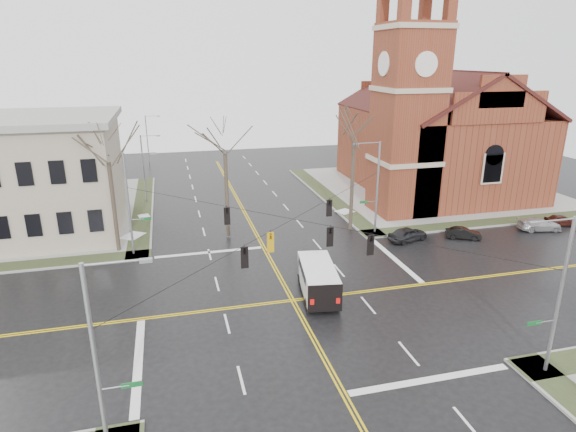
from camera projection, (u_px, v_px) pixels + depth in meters
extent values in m
plane|color=black|center=(293.00, 300.00, 34.66)|extent=(120.00, 120.00, 0.00)
cube|color=gray|center=(427.00, 189.00, 63.47)|extent=(30.00, 30.00, 0.15)
cube|color=#2A351D|center=(328.00, 195.00, 60.22)|extent=(2.00, 30.00, 0.02)
cube|color=#2A351D|center=(494.00, 221.00, 50.75)|extent=(30.00, 2.00, 0.02)
cube|color=gray|center=(9.00, 219.00, 51.78)|extent=(30.00, 30.00, 0.15)
cube|color=#2A351D|center=(142.00, 209.00, 54.98)|extent=(2.00, 30.00, 0.02)
cube|color=gold|center=(291.00, 300.00, 34.63)|extent=(0.12, 100.00, 0.01)
cube|color=gold|center=(294.00, 300.00, 34.68)|extent=(0.12, 100.00, 0.01)
cube|color=gold|center=(293.00, 301.00, 34.55)|extent=(100.00, 0.12, 0.01)
cube|color=gold|center=(292.00, 299.00, 34.77)|extent=(100.00, 0.12, 0.01)
cube|color=silver|center=(430.00, 379.00, 26.17)|extent=(9.50, 0.50, 0.01)
cube|color=silver|center=(209.00, 252.00, 43.14)|extent=(9.50, 0.50, 0.01)
cube|color=silver|center=(138.00, 363.00, 27.60)|extent=(0.50, 9.50, 0.01)
cube|color=silver|center=(395.00, 259.00, 41.71)|extent=(0.50, 9.50, 0.01)
cube|color=maroon|center=(407.00, 123.00, 51.11)|extent=(6.00, 6.00, 20.00)
cube|color=#B9A58E|center=(414.00, 27.00, 48.11)|extent=(6.30, 6.30, 0.50)
cylinder|color=silver|center=(426.00, 64.00, 46.41)|extent=(2.40, 0.15, 2.40)
cylinder|color=silver|center=(384.00, 64.00, 48.50)|extent=(0.15, 2.40, 2.40)
cube|color=maroon|center=(434.00, 150.00, 63.07)|extent=(18.00, 24.00, 10.00)
cube|color=maroon|center=(388.00, 187.00, 56.28)|extent=(2.00, 5.00, 4.40)
cube|color=tan|center=(19.00, 179.00, 46.18)|extent=(18.00, 14.00, 11.00)
cylinder|color=gray|center=(377.00, 188.00, 46.45)|extent=(0.20, 0.20, 9.00)
cylinder|color=gray|center=(371.00, 202.00, 46.74)|extent=(1.20, 0.06, 0.06)
cube|color=#0E5622|center=(364.00, 202.00, 46.58)|extent=(0.90, 0.04, 0.25)
cylinder|color=gray|center=(368.00, 143.00, 44.79)|extent=(2.40, 0.08, 0.08)
cube|color=gray|center=(356.00, 144.00, 44.52)|extent=(0.50, 0.22, 0.15)
cylinder|color=gray|center=(129.00, 205.00, 41.08)|extent=(0.20, 0.20, 9.00)
cylinder|color=gray|center=(137.00, 219.00, 41.65)|extent=(1.20, 0.06, 0.06)
cube|color=#0E5622|center=(146.00, 219.00, 41.81)|extent=(0.90, 0.04, 0.25)
cylinder|color=gray|center=(138.00, 153.00, 39.97)|extent=(2.40, 0.08, 0.08)
cube|color=gray|center=(153.00, 153.00, 40.27)|extent=(0.50, 0.22, 0.15)
cylinder|color=gray|center=(559.00, 298.00, 25.30)|extent=(0.20, 0.20, 9.00)
cylinder|color=gray|center=(546.00, 322.00, 25.59)|extent=(1.20, 0.06, 0.06)
cube|color=#0E5622|center=(534.00, 323.00, 25.42)|extent=(0.90, 0.04, 0.25)
cylinder|color=gray|center=(555.00, 220.00, 23.63)|extent=(2.40, 0.08, 0.08)
cube|color=gray|center=(534.00, 223.00, 23.37)|extent=(0.50, 0.22, 0.15)
cylinder|color=gray|center=(96.00, 363.00, 19.93)|extent=(0.20, 0.20, 9.00)
cylinder|color=gray|center=(115.00, 387.00, 20.49)|extent=(1.20, 0.06, 0.06)
cube|color=#0E5622|center=(132.00, 385.00, 20.66)|extent=(0.90, 0.04, 0.25)
cylinder|color=gray|center=(114.00, 262.00, 18.82)|extent=(2.40, 0.08, 0.08)
cube|color=gray|center=(146.00, 260.00, 19.12)|extent=(0.50, 0.22, 0.15)
cylinder|color=black|center=(293.00, 219.00, 32.70)|extent=(23.02, 23.02, 0.03)
cylinder|color=black|center=(293.00, 219.00, 32.70)|extent=(23.02, 23.02, 0.03)
imported|color=black|center=(245.00, 258.00, 28.32)|extent=(0.21, 0.26, 1.30)
imported|color=black|center=(329.00, 208.00, 37.55)|extent=(0.21, 0.26, 1.30)
imported|color=#CB940B|center=(271.00, 242.00, 30.63)|extent=(0.21, 0.26, 1.30)
imported|color=black|center=(227.00, 216.00, 35.68)|extent=(0.21, 0.26, 1.30)
imported|color=black|center=(371.00, 245.00, 30.19)|extent=(0.21, 0.26, 1.30)
imported|color=black|center=(330.00, 237.00, 31.57)|extent=(0.21, 0.26, 1.30)
cylinder|color=gray|center=(144.00, 169.00, 56.59)|extent=(0.16, 0.16, 8.00)
cylinder|color=gray|center=(149.00, 136.00, 55.60)|extent=(2.00, 0.07, 0.07)
cube|color=gray|center=(158.00, 136.00, 55.84)|extent=(0.45, 0.20, 0.13)
cylinder|color=gray|center=(147.00, 141.00, 74.99)|extent=(0.16, 0.16, 8.00)
cylinder|color=gray|center=(152.00, 116.00, 73.99)|extent=(2.00, 0.07, 0.07)
cube|color=gray|center=(159.00, 116.00, 74.24)|extent=(0.45, 0.20, 0.13)
cube|color=white|center=(318.00, 278.00, 34.98)|extent=(3.19, 6.26, 1.92)
cube|color=white|center=(313.00, 268.00, 37.42)|extent=(2.44, 1.35, 1.35)
cube|color=black|center=(312.00, 258.00, 37.59)|extent=(2.09, 0.45, 0.90)
cube|color=black|center=(318.00, 269.00, 35.00)|extent=(2.92, 4.37, 0.62)
cube|color=#B70C0A|center=(312.00, 302.00, 32.09)|extent=(0.28, 0.12, 0.38)
cube|color=#B70C0A|center=(338.00, 301.00, 32.26)|extent=(0.28, 0.12, 0.38)
cube|color=black|center=(318.00, 291.00, 35.29)|extent=(3.25, 6.33, 0.11)
cylinder|color=black|center=(301.00, 279.00, 37.05)|extent=(0.41, 0.85, 0.81)
cylinder|color=black|center=(327.00, 278.00, 37.24)|extent=(0.41, 0.85, 0.81)
cylinder|color=black|center=(307.00, 304.00, 33.32)|extent=(0.41, 0.85, 0.81)
cylinder|color=black|center=(337.00, 303.00, 33.51)|extent=(0.41, 0.85, 0.81)
imported|color=black|center=(408.00, 234.00, 45.67)|extent=(4.23, 2.55, 1.35)
imported|color=black|center=(463.00, 233.00, 46.23)|extent=(3.47, 2.41, 1.08)
imported|color=#B2B3B5|center=(540.00, 224.00, 48.47)|extent=(4.52, 2.48, 1.24)
imported|color=#3D1611|center=(562.00, 220.00, 49.91)|extent=(3.55, 2.15, 1.13)
cylinder|color=#352D22|center=(114.00, 207.00, 42.03)|extent=(0.36, 0.36, 8.03)
cylinder|color=#352D22|center=(227.00, 196.00, 45.48)|extent=(0.36, 0.36, 8.10)
cylinder|color=#352D22|center=(352.00, 186.00, 47.18)|extent=(0.36, 0.36, 8.87)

